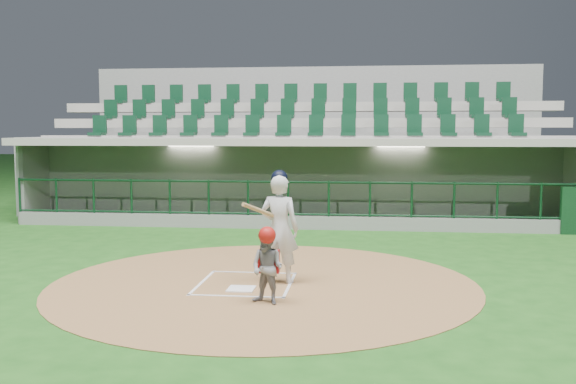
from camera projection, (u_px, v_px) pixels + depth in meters
name	position (u px, v px, depth m)	size (l,w,h in m)	color
ground	(249.00, 280.00, 11.09)	(120.00, 120.00, 0.00)	#1A4C15
dirt_circle	(264.00, 283.00, 10.86)	(7.20, 7.20, 0.01)	brown
home_plate	(241.00, 289.00, 10.40)	(0.43, 0.43, 0.02)	white
batter_box_chalk	(246.00, 283.00, 10.80)	(1.55, 1.80, 0.01)	white
dugout_structure	(300.00, 187.00, 18.74)	(16.40, 3.70, 3.00)	slate
seating_deck	(305.00, 166.00, 21.75)	(17.00, 6.72, 5.15)	slate
batter	(279.00, 227.00, 10.81)	(0.91, 0.92, 1.92)	silver
catcher	(267.00, 265.00, 9.50)	(0.64, 0.58, 1.16)	gray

